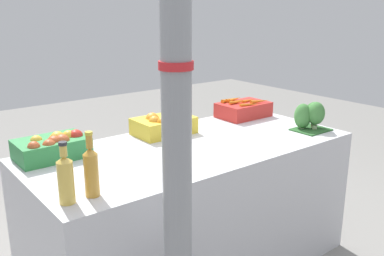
% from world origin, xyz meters
% --- Properties ---
extents(market_table, '(1.86, 0.86, 0.79)m').
position_xyz_m(market_table, '(0.00, 0.00, 0.39)').
color(market_table, silver).
rests_on(market_table, ground_plane).
extents(support_pole, '(0.12, 0.12, 2.58)m').
position_xyz_m(support_pole, '(-0.56, -0.63, 1.29)').
color(support_pole, gray).
rests_on(support_pole, ground_plane).
extents(apple_crate, '(0.35, 0.24, 0.14)m').
position_xyz_m(apple_crate, '(-0.70, 0.27, 0.85)').
color(apple_crate, '#2D8442').
rests_on(apple_crate, market_table).
extents(orange_crate, '(0.35, 0.24, 0.14)m').
position_xyz_m(orange_crate, '(0.00, 0.28, 0.85)').
color(orange_crate, gold).
rests_on(orange_crate, market_table).
extents(carrot_crate, '(0.35, 0.25, 0.13)m').
position_xyz_m(carrot_crate, '(0.68, 0.28, 0.84)').
color(carrot_crate, red).
rests_on(carrot_crate, market_table).
extents(broccoli_pile, '(0.22, 0.19, 0.18)m').
position_xyz_m(broccoli_pile, '(0.79, -0.21, 0.88)').
color(broccoli_pile, '#2D602D').
rests_on(broccoli_pile, market_table).
extents(juice_bottle_golden, '(0.06, 0.06, 0.26)m').
position_xyz_m(juice_bottle_golden, '(-0.85, -0.28, 0.89)').
color(juice_bottle_golden, gold).
rests_on(juice_bottle_golden, market_table).
extents(juice_bottle_amber, '(0.06, 0.06, 0.28)m').
position_xyz_m(juice_bottle_amber, '(-0.74, -0.28, 0.90)').
color(juice_bottle_amber, gold).
rests_on(juice_bottle_amber, market_table).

